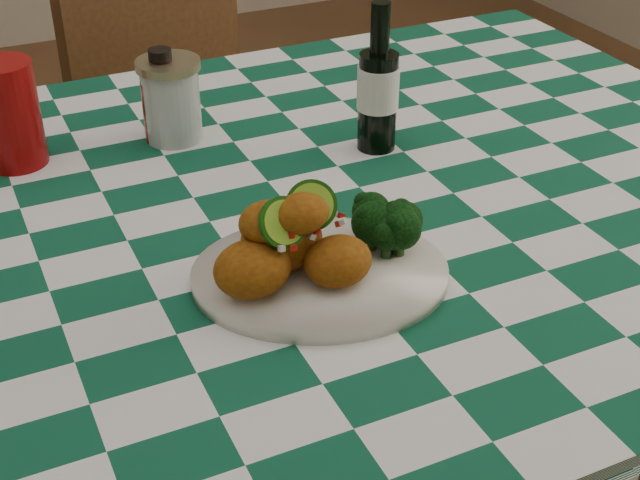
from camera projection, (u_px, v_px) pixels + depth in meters
name	position (u px, v px, depth m)	size (l,w,h in m)	color
dining_table	(228.00, 452.00, 1.30)	(1.66, 1.06, 0.79)	#0D4B31
plate	(320.00, 276.00, 0.97)	(0.28, 0.22, 0.02)	silver
fried_chicken_pile	(299.00, 235.00, 0.93)	(0.15, 0.11, 0.10)	#94530E
broccoli_side	(389.00, 223.00, 0.99)	(0.07, 0.07, 0.06)	black
red_tumbler	(9.00, 114.00, 1.18)	(0.08, 0.08, 0.14)	#860707
ketchup_bottle	(164.00, 95.00, 1.24)	(0.06, 0.06, 0.13)	#6F0A05
mason_jar	(171.00, 100.00, 1.25)	(0.09, 0.09, 0.12)	#B2BCBA
beer_bottle	(378.00, 78.00, 1.20)	(0.06, 0.06, 0.21)	black
wooden_chair_right	(217.00, 171.00, 1.89)	(0.42, 0.44, 0.92)	#472814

